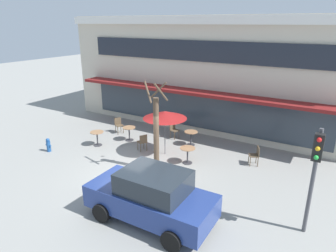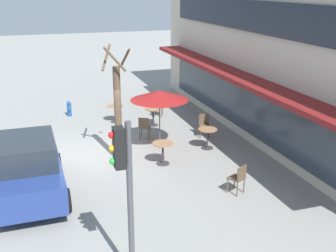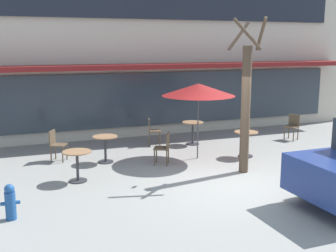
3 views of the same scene
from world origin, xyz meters
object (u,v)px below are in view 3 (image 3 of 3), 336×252
cafe_chair_0 (293,125)px  cafe_chair_2 (152,129)px  cafe_table_by_tree (77,161)px  cafe_table_streetside (246,140)px  cafe_chair_3 (56,143)px  cafe_table_near_wall (105,145)px  street_tree (246,104)px  patio_umbrella_green_folded (198,90)px  cafe_table_mid_patio (193,129)px  fire_hydrant (10,202)px  cafe_chair_1 (164,146)px

cafe_chair_0 → cafe_chair_2: bearing=168.3°
cafe_table_by_tree → cafe_chair_2: (2.92, 2.98, 0.01)m
cafe_table_streetside → cafe_chair_3: 5.53m
cafe_chair_0 → cafe_chair_3: bearing=179.3°
cafe_table_near_wall → street_tree: bearing=-34.1°
cafe_chair_3 → street_tree: 5.45m
cafe_chair_0 → cafe_chair_3: 8.04m
cafe_chair_3 → street_tree: size_ratio=0.23×
cafe_table_near_wall → street_tree: 4.07m
patio_umbrella_green_folded → cafe_chair_0: size_ratio=2.47×
cafe_table_near_wall → cafe_chair_3: 1.44m
cafe_table_mid_patio → fire_hydrant: cafe_table_mid_patio is taller
cafe_table_streetside → cafe_chair_2: size_ratio=0.85×
cafe_table_streetside → cafe_chair_3: (-5.32, 1.51, 0.01)m
street_tree → fire_hydrant: 6.03m
street_tree → cafe_chair_2: bearing=109.0°
patio_umbrella_green_folded → cafe_chair_1: size_ratio=2.47×
cafe_table_by_tree → cafe_table_mid_patio: size_ratio=1.00×
cafe_chair_0 → fire_hydrant: (-9.30, -3.83, -0.17)m
patio_umbrella_green_folded → street_tree: 1.75m
cafe_table_mid_patio → cafe_table_by_tree: bearing=-148.5°
cafe_table_by_tree → cafe_table_streetside: bearing=6.5°
cafe_table_near_wall → fire_hydrant: cafe_table_near_wall is taller
cafe_table_streetside → street_tree: bearing=-122.7°
cafe_chair_2 → fire_hydrant: size_ratio=1.26×
street_tree → fire_hydrant: bearing=-169.1°
cafe_chair_1 → cafe_table_by_tree: bearing=-165.7°
fire_hydrant → cafe_table_streetside: bearing=20.2°
cafe_table_near_wall → cafe_chair_0: size_ratio=0.85×
cafe_table_mid_patio → street_tree: size_ratio=0.19×
cafe_table_mid_patio → cafe_chair_3: 4.51m
cafe_table_near_wall → fire_hydrant: bearing=-127.8°
cafe_table_mid_patio → cafe_chair_3: size_ratio=0.85×
cafe_table_near_wall → cafe_table_streetside: same height
cafe_table_by_tree → cafe_table_mid_patio: same height
cafe_table_mid_patio → cafe_chair_2: (-1.28, 0.41, 0.01)m
cafe_table_streetside → cafe_chair_1: bearing=178.7°
cafe_chair_1 → street_tree: street_tree is taller
cafe_table_mid_patio → patio_umbrella_green_folded: bearing=-109.2°
cafe_table_streetside → street_tree: 2.02m
cafe_table_near_wall → cafe_table_mid_patio: same height
cafe_table_by_tree → cafe_table_mid_patio: bearing=31.5°
cafe_chair_2 → street_tree: street_tree is taller
cafe_chair_0 → cafe_table_streetside: bearing=-152.5°
cafe_table_mid_patio → street_tree: street_tree is taller
cafe_table_mid_patio → cafe_chair_1: bearing=-131.6°
cafe_chair_2 → cafe_table_near_wall: bearing=-141.1°
cafe_table_streetside → fire_hydrant: (-6.58, -2.42, -0.16)m
patio_umbrella_green_folded → cafe_chair_3: size_ratio=2.47×
cafe_table_by_tree → cafe_chair_1: size_ratio=0.85×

